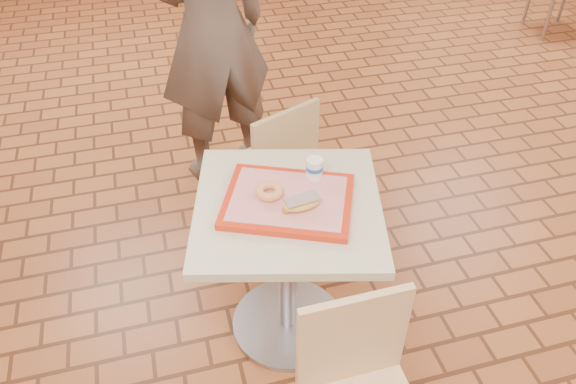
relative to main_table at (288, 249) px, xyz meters
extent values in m
cube|color=brown|center=(0.98, 0.49, -0.52)|extent=(8.00, 10.00, 0.01)
cube|color=beige|center=(0.00, 0.00, 0.23)|extent=(0.73, 0.73, 0.04)
cylinder|color=gray|center=(0.00, 0.00, -0.15)|extent=(0.08, 0.08, 0.73)
cylinder|color=gray|center=(0.00, 0.00, -0.50)|extent=(0.53, 0.53, 0.03)
cube|color=#E4BC89|center=(0.07, -0.57, 0.11)|extent=(0.39, 0.03, 0.43)
cube|color=tan|center=(0.07, 0.71, -0.12)|extent=(0.51, 0.51, 0.04)
cube|color=tan|center=(0.14, 0.55, 0.11)|extent=(0.37, 0.17, 0.42)
cylinder|color=gray|center=(0.16, 0.93, -0.33)|extent=(0.03, 0.03, 0.38)
cylinder|color=gray|center=(-0.14, 0.80, -0.33)|extent=(0.03, 0.03, 0.38)
cylinder|color=gray|center=(0.29, 0.62, -0.33)|extent=(0.03, 0.03, 0.38)
cylinder|color=gray|center=(-0.02, 0.50, -0.33)|extent=(0.03, 0.03, 0.38)
imported|color=brown|center=(-0.07, 1.31, 0.43)|extent=(0.79, 0.62, 1.89)
cube|color=red|center=(0.00, 0.00, 0.27)|extent=(0.49, 0.38, 0.03)
cube|color=#E18585|center=(0.00, 0.00, 0.28)|extent=(0.44, 0.33, 0.00)
torus|color=#EB9455|center=(-0.07, 0.04, 0.30)|extent=(0.15, 0.15, 0.03)
ellipsoid|color=gold|center=(0.04, -0.07, 0.30)|extent=(0.16, 0.09, 0.04)
cube|color=beige|center=(0.04, -0.07, 0.33)|extent=(0.14, 0.08, 0.01)
ellipsoid|color=#C4681B|center=(-0.03, -0.08, 0.29)|extent=(0.04, 0.03, 0.02)
cylinder|color=white|center=(0.14, 0.10, 0.33)|extent=(0.07, 0.07, 0.09)
cylinder|color=blue|center=(0.14, 0.10, 0.33)|extent=(0.07, 0.07, 0.02)
cylinder|color=gray|center=(3.45, 2.75, -0.31)|extent=(0.03, 0.03, 0.41)
cylinder|color=gray|center=(3.05, 2.43, -0.31)|extent=(0.03, 0.03, 0.41)
cylinder|color=gray|center=(3.09, 2.79, -0.31)|extent=(0.03, 0.03, 0.41)
camera|label=1|loc=(-0.43, -1.60, 1.70)|focal=35.00mm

